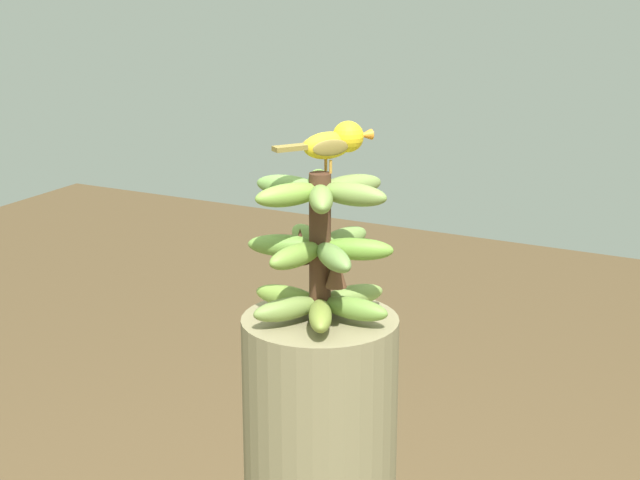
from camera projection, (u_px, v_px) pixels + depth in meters
banana_bunch at (320, 248)px, 1.74m from camera, size 0.25×0.25×0.25m
perched_bird at (336, 142)px, 1.71m from camera, size 0.12×0.16×0.08m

